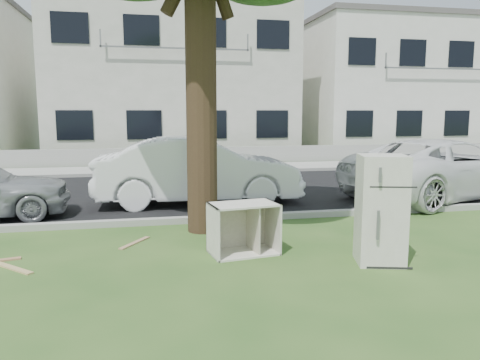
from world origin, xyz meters
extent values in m
plane|color=#2A4E1C|center=(0.00, 0.00, 0.00)|extent=(120.00, 120.00, 0.00)
cube|color=black|center=(0.00, 6.00, 0.01)|extent=(120.00, 7.00, 0.01)
cube|color=gray|center=(0.00, 2.45, 0.00)|extent=(120.00, 0.18, 0.12)
cube|color=gray|center=(0.00, 9.55, 0.00)|extent=(120.00, 0.18, 0.12)
cube|color=gray|center=(0.00, 11.00, 0.01)|extent=(120.00, 2.80, 0.01)
cube|color=gray|center=(0.00, 12.60, 0.35)|extent=(120.00, 0.15, 0.70)
cylinder|color=black|center=(-0.40, 1.80, 2.60)|extent=(0.54, 0.54, 5.20)
cube|color=silver|center=(0.00, 17.50, 3.60)|extent=(11.00, 8.00, 7.20)
cube|color=#595451|center=(0.00, 17.50, 7.32)|extent=(11.22, 8.16, 0.24)
cube|color=white|center=(12.00, 17.50, 3.30)|extent=(10.00, 8.00, 6.60)
cube|color=#595451|center=(12.00, 17.50, 6.72)|extent=(10.20, 8.16, 0.24)
cube|color=beige|center=(1.85, -0.51, 0.77)|extent=(0.77, 0.74, 1.55)
cube|color=white|center=(0.04, 0.31, 0.39)|extent=(1.08, 0.76, 0.78)
cube|color=tan|center=(-3.26, 0.29, 0.01)|extent=(0.73, 0.73, 0.02)
cube|color=#9F7E58|center=(-1.60, 1.20, 0.01)|extent=(0.50, 0.69, 0.02)
imported|color=white|center=(-0.18, 4.38, 0.78)|extent=(4.78, 1.79, 1.56)
imported|color=white|center=(5.91, 3.87, 0.74)|extent=(5.84, 3.98, 1.49)
camera|label=1|loc=(-1.40, -6.44, 2.14)|focal=35.00mm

